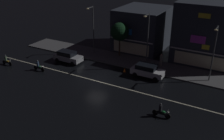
# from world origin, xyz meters

# --- Properties ---
(ground_plane) EXTENTS (140.00, 140.00, 0.00)m
(ground_plane) POSITION_xyz_m (0.00, 0.00, 0.00)
(ground_plane) COLOR black
(lane_divider_stripe) EXTENTS (33.53, 0.16, 0.01)m
(lane_divider_stripe) POSITION_xyz_m (0.00, 0.00, 0.01)
(lane_divider_stripe) COLOR beige
(lane_divider_stripe) RESTS_ON ground
(sidewalk_far) EXTENTS (35.29, 4.64, 0.14)m
(sidewalk_far) POSITION_xyz_m (0.00, 7.76, 0.07)
(sidewalk_far) COLOR #4C4C4F
(sidewalk_far) RESTS_ON ground
(storefront_left_block) EXTENTS (7.51, 8.96, 6.81)m
(storefront_left_block) POSITION_xyz_m (-0.00, 14.48, 3.40)
(storefront_left_block) COLOR #2D333D
(storefront_left_block) RESTS_ON ground
(storefront_center_block) EXTENTS (8.96, 6.25, 8.85)m
(storefront_center_block) POSITION_xyz_m (10.59, 13.13, 4.42)
(storefront_center_block) COLOR #2D333D
(storefront_center_block) RESTS_ON ground
(streetlamp_west) EXTENTS (0.44, 1.64, 7.48)m
(streetlamp_west) POSITION_xyz_m (-5.61, 7.93, 4.53)
(streetlamp_west) COLOR #47494C
(streetlamp_west) RESTS_ON sidewalk_far
(streetlamp_mid) EXTENTS (0.44, 1.64, 7.65)m
(streetlamp_mid) POSITION_xyz_m (3.96, 6.71, 4.62)
(streetlamp_mid) COLOR #47494C
(streetlamp_mid) RESTS_ON sidewalk_far
(streetlamp_east) EXTENTS (0.44, 1.64, 7.07)m
(streetlamp_east) POSITION_xyz_m (12.51, 6.77, 4.32)
(streetlamp_east) COLOR #47494C
(streetlamp_east) RESTS_ON sidewalk_far
(pedestrian_on_sidewalk) EXTENTS (0.40, 0.40, 1.78)m
(pedestrian_on_sidewalk) POSITION_xyz_m (5.57, 8.49, 0.96)
(pedestrian_on_sidewalk) COLOR gray
(pedestrian_on_sidewalk) RESTS_ON sidewalk_far
(street_tree) EXTENTS (2.79, 2.79, 5.27)m
(street_tree) POSITION_xyz_m (-1.44, 9.05, 4.00)
(street_tree) COLOR #473323
(street_tree) RESTS_ON sidewalk_far
(parked_car_near_kerb) EXTENTS (4.30, 1.98, 1.67)m
(parked_car_near_kerb) POSITION_xyz_m (5.13, 4.42, 0.87)
(parked_car_near_kerb) COLOR silver
(parked_car_near_kerb) RESTS_ON ground
(parked_car_trailing) EXTENTS (4.30, 1.98, 1.67)m
(parked_car_trailing) POSITION_xyz_m (-7.10, 3.29, 0.87)
(parked_car_trailing) COLOR #9EA0A5
(parked_car_trailing) RESTS_ON ground
(motorcycle_lead) EXTENTS (1.90, 0.60, 1.52)m
(motorcycle_lead) POSITION_xyz_m (-8.66, -1.20, 0.63)
(motorcycle_lead) COLOR black
(motorcycle_lead) RESTS_ON ground
(motorcycle_following) EXTENTS (1.90, 0.60, 1.52)m
(motorcycle_following) POSITION_xyz_m (-14.13, -2.01, 0.63)
(motorcycle_following) COLOR black
(motorcycle_following) RESTS_ON ground
(motorcycle_opposite_lane) EXTENTS (1.90, 0.60, 1.52)m
(motorcycle_opposite_lane) POSITION_xyz_m (9.83, -3.44, 0.63)
(motorcycle_opposite_lane) COLOR black
(motorcycle_opposite_lane) RESTS_ON ground
(traffic_cone) EXTENTS (0.36, 0.36, 0.55)m
(traffic_cone) POSITION_xyz_m (1.88, 4.27, 0.28)
(traffic_cone) COLOR orange
(traffic_cone) RESTS_ON ground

